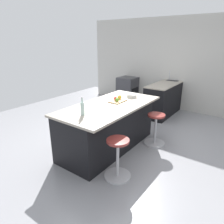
% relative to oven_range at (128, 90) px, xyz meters
% --- Properties ---
extents(ground_plane, '(7.84, 7.84, 0.00)m').
position_rel_oven_range_xyz_m(ground_plane, '(2.66, 1.32, -0.44)').
color(ground_plane, gray).
extents(interior_partition_left, '(0.12, 5.82, 2.78)m').
position_rel_oven_range_xyz_m(interior_partition_left, '(-0.35, 1.32, 0.94)').
color(interior_partition_left, beige).
rests_on(interior_partition_left, ground_plane).
extents(sink_cabinet, '(2.33, 0.60, 1.20)m').
position_rel_oven_range_xyz_m(sink_cabinet, '(-0.00, 1.51, 0.02)').
color(sink_cabinet, black).
rests_on(sink_cabinet, ground_plane).
extents(oven_range, '(0.60, 0.61, 0.89)m').
position_rel_oven_range_xyz_m(oven_range, '(0.00, 0.00, 0.00)').
color(oven_range, '#38383D').
rests_on(oven_range, ground_plane).
extents(kitchen_island, '(2.21, 1.08, 0.94)m').
position_rel_oven_range_xyz_m(kitchen_island, '(3.00, 1.42, 0.03)').
color(kitchen_island, black).
rests_on(kitchen_island, ground_plane).
extents(stool_by_window, '(0.44, 0.44, 0.67)m').
position_rel_oven_range_xyz_m(stool_by_window, '(2.30, 2.14, -0.13)').
color(stool_by_window, '#B7B7BC').
rests_on(stool_by_window, ground_plane).
extents(stool_middle, '(0.44, 0.44, 0.67)m').
position_rel_oven_range_xyz_m(stool_middle, '(3.70, 2.14, -0.13)').
color(stool_middle, '#B7B7BC').
rests_on(stool_middle, ground_plane).
extents(cutting_board, '(0.36, 0.24, 0.02)m').
position_rel_oven_range_xyz_m(cutting_board, '(2.73, 1.46, 0.50)').
color(cutting_board, tan).
rests_on(cutting_board, kitchen_island).
extents(apple_green, '(0.08, 0.08, 0.08)m').
position_rel_oven_range_xyz_m(apple_green, '(2.79, 1.49, 0.55)').
color(apple_green, '#609E2D').
rests_on(apple_green, cutting_board).
extents(apple_red, '(0.07, 0.07, 0.07)m').
position_rel_oven_range_xyz_m(apple_red, '(2.74, 1.42, 0.55)').
color(apple_red, red).
rests_on(apple_red, cutting_board).
extents(apple_yellow, '(0.08, 0.08, 0.08)m').
position_rel_oven_range_xyz_m(apple_yellow, '(2.62, 1.43, 0.55)').
color(apple_yellow, gold).
rests_on(apple_yellow, cutting_board).
extents(water_bottle, '(0.06, 0.06, 0.31)m').
position_rel_oven_range_xyz_m(water_bottle, '(3.73, 1.45, 0.61)').
color(water_bottle, silver).
rests_on(water_bottle, kitchen_island).
extents(fruit_bowl, '(0.21, 0.21, 0.07)m').
position_rel_oven_range_xyz_m(fruit_bowl, '(2.29, 1.52, 0.53)').
color(fruit_bowl, silver).
rests_on(fruit_bowl, kitchen_island).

